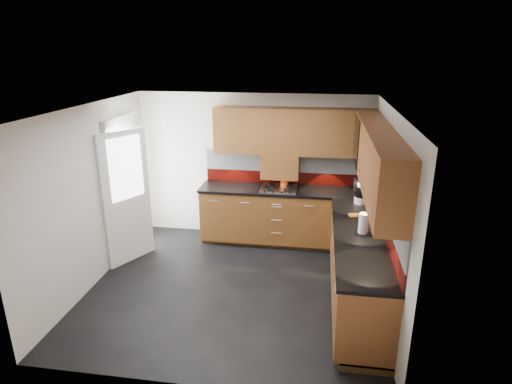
% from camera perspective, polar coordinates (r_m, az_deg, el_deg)
% --- Properties ---
extents(room, '(4.00, 3.80, 2.64)m').
position_cam_1_polar(room, '(5.31, -3.27, 1.39)').
color(room, black).
extents(base_cabinets, '(2.70, 3.20, 0.95)m').
position_cam_1_polar(base_cabinets, '(6.26, 7.93, -6.40)').
color(base_cabinets, '#5C2D14').
rests_on(base_cabinets, room).
extents(countertop, '(2.72, 3.22, 0.04)m').
position_cam_1_polar(countertop, '(6.06, 8.01, -2.33)').
color(countertop, black).
rests_on(countertop, base_cabinets).
extents(backsplash, '(2.70, 3.20, 0.54)m').
position_cam_1_polar(backsplash, '(6.18, 10.23, 0.82)').
color(backsplash, '#650E09').
rests_on(backsplash, countertop).
extents(upper_cabinets, '(2.50, 3.20, 0.72)m').
position_cam_1_polar(upper_cabinets, '(5.87, 10.15, 6.25)').
color(upper_cabinets, '#5C2D14').
rests_on(upper_cabinets, room).
extents(extractor_hood, '(0.60, 0.33, 0.40)m').
position_cam_1_polar(extractor_hood, '(6.86, 3.25, 3.52)').
color(extractor_hood, '#5C2D14').
rests_on(extractor_hood, room).
extents(glass_cabinet, '(0.32, 0.80, 0.66)m').
position_cam_1_polar(glass_cabinet, '(6.18, 14.60, 6.80)').
color(glass_cabinet, black).
rests_on(glass_cabinet, room).
extents(back_door, '(0.42, 1.19, 2.04)m').
position_cam_1_polar(back_door, '(6.70, -16.93, 0.11)').
color(back_door, white).
rests_on(back_door, room).
extents(gas_hob, '(0.57, 0.50, 0.04)m').
position_cam_1_polar(gas_hob, '(6.80, 3.06, 0.51)').
color(gas_hob, silver).
rests_on(gas_hob, countertop).
extents(utensil_pot, '(0.13, 0.13, 0.45)m').
position_cam_1_polar(utensil_pot, '(6.89, 3.82, 1.49)').
color(utensil_pot, '#DA4614').
rests_on(utensil_pot, countertop).
extents(toaster, '(0.27, 0.18, 0.19)m').
position_cam_1_polar(toaster, '(6.92, 13.97, 0.95)').
color(toaster, silver).
rests_on(toaster, countertop).
extents(food_processor, '(0.18, 0.18, 0.30)m').
position_cam_1_polar(food_processor, '(6.32, 13.79, -0.32)').
color(food_processor, white).
rests_on(food_processor, countertop).
extents(paper_towel, '(0.14, 0.14, 0.25)m').
position_cam_1_polar(paper_towel, '(5.34, 14.14, -4.07)').
color(paper_towel, white).
rests_on(paper_towel, countertop).
extents(orange_cloth, '(0.15, 0.14, 0.01)m').
position_cam_1_polar(orange_cloth, '(5.88, 12.96, -3.05)').
color(orange_cloth, orange).
rests_on(orange_cloth, countertop).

